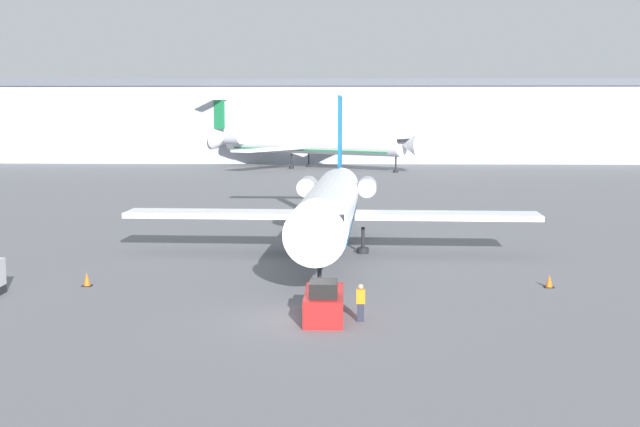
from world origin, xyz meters
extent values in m
plane|color=slate|center=(0.00, 0.00, 0.00)|extent=(600.00, 600.00, 0.00)
cube|color=#9EA3AD|center=(0.00, 120.00, 6.65)|extent=(180.00, 16.00, 13.29)
cube|color=#4C515B|center=(0.00, 120.00, 13.89)|extent=(180.00, 16.80, 1.20)
cylinder|color=white|center=(0.54, 17.77, 3.44)|extent=(4.17, 22.40, 3.29)
cone|color=white|center=(0.05, 5.32, 3.44)|extent=(3.39, 2.76, 3.29)
cube|color=black|center=(0.09, 6.37, 4.02)|extent=(2.82, 0.81, 0.44)
cone|color=white|center=(1.05, 30.72, 3.44)|extent=(3.10, 3.74, 2.96)
cube|color=#0C5999|center=(0.54, 17.77, 2.37)|extent=(3.75, 20.16, 0.20)
cube|color=white|center=(8.34, 18.58, 2.70)|extent=(12.33, 3.46, 0.36)
cube|color=white|center=(-7.16, 19.19, 2.70)|extent=(12.33, 3.46, 0.36)
cylinder|color=#ADADB7|center=(3.19, 27.04, 3.85)|extent=(1.53, 3.07, 1.42)
cylinder|color=#ADADB7|center=(-1.37, 27.21, 3.85)|extent=(1.53, 3.07, 1.42)
cube|color=#0C5999|center=(1.08, 31.44, 7.94)|extent=(0.33, 2.21, 5.71)
cube|color=white|center=(1.08, 31.44, 10.80)|extent=(10.34, 2.20, 0.20)
cylinder|color=black|center=(0.14, 7.63, 0.90)|extent=(0.24, 0.24, 1.79)
cylinder|color=black|center=(0.14, 7.63, 0.20)|extent=(0.80, 0.80, 0.40)
cylinder|color=black|center=(-1.53, 19.57, 0.90)|extent=(0.24, 0.24, 1.79)
cylinder|color=black|center=(-1.53, 19.57, 0.20)|extent=(0.80, 0.80, 0.40)
cylinder|color=black|center=(2.75, 19.40, 0.90)|extent=(0.24, 0.24, 1.79)
cylinder|color=black|center=(2.75, 19.40, 0.20)|extent=(0.80, 0.80, 0.40)
cube|color=#B21919|center=(0.56, 0.71, 0.64)|extent=(1.81, 4.57, 1.28)
cube|color=black|center=(0.56, -0.30, 1.63)|extent=(1.27, 1.65, 0.70)
cube|color=black|center=(0.56, 2.90, 0.45)|extent=(1.63, 0.30, 0.77)
cube|color=#232838|center=(2.28, 0.16, 0.42)|extent=(0.32, 0.20, 0.85)
cube|color=orange|center=(2.28, 0.16, 1.19)|extent=(0.40, 0.24, 0.67)
sphere|color=tan|center=(2.28, 0.16, 1.65)|extent=(0.25, 0.25, 0.25)
cube|color=black|center=(-12.82, 7.87, 0.02)|extent=(0.54, 0.54, 0.04)
cone|color=orange|center=(-12.82, 7.87, 0.40)|extent=(0.38, 0.38, 0.72)
cube|color=black|center=(12.82, 8.25, 0.02)|extent=(0.54, 0.54, 0.04)
cone|color=orange|center=(12.82, 8.25, 0.38)|extent=(0.38, 0.38, 0.69)
cylinder|color=white|center=(-3.89, 101.11, 4.19)|extent=(29.50, 20.61, 3.66)
cone|color=white|center=(11.11, 91.57, 4.19)|extent=(4.43, 4.66, 3.66)
cube|color=black|center=(10.13, 92.20, 4.83)|extent=(2.26, 3.00, 0.44)
cone|color=white|center=(-19.35, 110.95, 4.19)|extent=(5.16, 4.94, 3.29)
cube|color=#19723F|center=(-3.89, 101.11, 3.00)|extent=(26.55, 18.54, 0.20)
cube|color=white|center=(-0.43, 109.58, 3.37)|extent=(10.40, 13.82, 0.36)
cube|color=white|center=(-10.10, 94.40, 3.37)|extent=(10.40, 13.82, 0.36)
cylinder|color=#ADADB7|center=(-13.99, 110.77, 4.65)|extent=(3.60, 3.30, 2.00)
cylinder|color=#ADADB7|center=(-16.92, 106.17, 4.65)|extent=(3.60, 3.30, 2.00)
cube|color=#19723F|center=(-20.03, 111.39, 8.52)|extent=(1.98, 1.38, 5.00)
cube|color=white|center=(-20.03, 111.39, 11.02)|extent=(6.35, 8.56, 0.20)
cylinder|color=black|center=(9.04, 92.89, 1.18)|extent=(0.24, 0.24, 2.36)
cylinder|color=black|center=(9.04, 92.89, 0.20)|extent=(0.80, 0.80, 0.40)
cylinder|color=black|center=(-7.05, 100.31, 1.18)|extent=(0.24, 0.24, 2.36)
cylinder|color=black|center=(-7.05, 100.31, 0.20)|extent=(0.80, 0.80, 0.40)
cylinder|color=black|center=(-4.49, 104.32, 1.18)|extent=(0.24, 0.24, 2.36)
cylinder|color=black|center=(-4.49, 104.32, 0.20)|extent=(0.80, 0.80, 0.40)
camera|label=1|loc=(1.57, -40.39, 9.99)|focal=50.00mm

